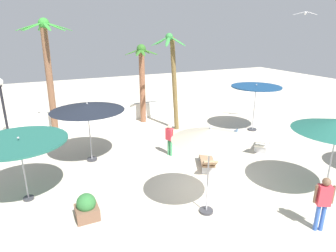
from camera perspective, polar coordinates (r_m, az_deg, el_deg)
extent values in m
plane|color=beige|center=(11.46, 7.18, -11.45)|extent=(56.00, 56.00, 0.00)
cube|color=silver|center=(19.29, -7.77, 2.75)|extent=(25.20, 0.30, 1.05)
cylinder|color=#333338|center=(11.60, -25.74, -12.69)|extent=(0.36, 0.36, 0.08)
cylinder|color=#A5A5AD|center=(11.12, -26.50, -7.94)|extent=(0.05, 0.05, 2.21)
cylinder|color=#1E594C|center=(10.72, -27.32, -2.71)|extent=(3.10, 3.10, 0.06)
sphere|color=#99999E|center=(10.68, -27.42, -2.10)|extent=(0.08, 0.08, 0.08)
cylinder|color=#333338|center=(9.96, 7.53, -16.21)|extent=(0.46, 0.46, 0.08)
cylinder|color=#A5A5AD|center=(9.31, 7.86, -9.85)|extent=(0.05, 0.05, 2.59)
cone|color=#B7AD93|center=(8.73, 8.26, -1.61)|extent=(2.34, 2.34, 0.36)
sphere|color=#99999E|center=(8.67, 8.32, -0.41)|extent=(0.08, 0.08, 0.08)
cylinder|color=#333338|center=(12.14, 28.43, -11.69)|extent=(0.42, 0.42, 0.08)
cylinder|color=#A5A5AD|center=(11.62, 29.33, -6.45)|extent=(0.05, 0.05, 2.51)
cylinder|color=#333338|center=(17.96, 16.22, -0.64)|extent=(0.51, 0.51, 0.08)
cylinder|color=#A5A5AD|center=(17.60, 16.59, 3.29)|extent=(0.05, 0.05, 2.63)
cylinder|color=navy|center=(17.33, 16.98, 7.42)|extent=(2.81, 2.81, 0.06)
sphere|color=#99999E|center=(17.31, 17.01, 7.75)|extent=(0.08, 0.08, 0.08)
cylinder|color=#333338|center=(13.79, -14.71, -6.35)|extent=(0.45, 0.45, 0.08)
cylinder|color=#A5A5AD|center=(13.36, -15.12, -1.81)|extent=(0.05, 0.05, 2.41)
cone|color=black|center=(12.98, -15.59, 3.59)|extent=(3.18, 3.18, 0.29)
sphere|color=#99999E|center=(12.94, -15.65, 4.30)|extent=(0.08, 0.08, 0.08)
cylinder|color=brown|center=(18.39, -5.07, 7.73)|extent=(0.35, 0.35, 4.59)
sphere|color=#306723|center=(18.10, -5.28, 14.88)|extent=(0.56, 0.56, 0.56)
ellipsoid|color=#306723|center=(18.28, -3.66, 14.41)|extent=(1.01, 0.24, 0.41)
ellipsoid|color=#306723|center=(18.56, -4.41, 14.46)|extent=(0.90, 0.79, 0.41)
ellipsoid|color=#306723|center=(18.60, -5.88, 14.43)|extent=(0.23, 1.01, 0.41)
ellipsoid|color=#306723|center=(18.41, -6.65, 14.36)|extent=(0.75, 0.93, 0.41)
ellipsoid|color=#306723|center=(18.04, -6.95, 14.27)|extent=(1.02, 0.39, 0.41)
ellipsoid|color=#306723|center=(17.62, -5.77, 14.21)|extent=(0.77, 0.92, 0.41)
ellipsoid|color=#306723|center=(17.60, -4.94, 14.23)|extent=(0.37, 1.02, 0.41)
ellipsoid|color=#306723|center=(17.97, -3.62, 14.35)|extent=(0.92, 0.76, 0.41)
cylinder|color=brown|center=(17.08, -22.23, 8.03)|extent=(0.42, 0.35, 5.99)
sphere|color=#338C31|center=(16.87, -23.27, 18.07)|extent=(0.56, 0.56, 0.56)
ellipsoid|color=#338C31|center=(16.83, -20.70, 17.84)|extent=(1.38, 0.38, 0.48)
ellipsoid|color=#338C31|center=(17.34, -21.36, 17.76)|extent=(1.20, 1.00, 0.48)
ellipsoid|color=#338C31|center=(17.56, -23.72, 17.47)|extent=(0.43, 1.38, 0.48)
ellipsoid|color=#338C31|center=(17.25, -25.29, 17.29)|extent=(1.25, 0.93, 0.48)
ellipsoid|color=#338C31|center=(16.89, -25.69, 17.25)|extent=(1.38, 0.27, 0.48)
ellipsoid|color=#338C31|center=(16.38, -25.02, 17.35)|extent=(1.15, 1.06, 0.48)
ellipsoid|color=#338C31|center=(16.18, -22.71, 17.64)|extent=(0.39, 1.38, 0.48)
ellipsoid|color=#338C31|center=(16.38, -21.38, 17.79)|extent=(1.06, 1.15, 0.48)
cylinder|color=brown|center=(16.74, 1.29, 8.02)|extent=(0.60, 0.26, 5.32)
sphere|color=#34823C|center=(16.32, 0.24, 17.14)|extent=(0.41, 0.41, 0.41)
ellipsoid|color=#34823C|center=(16.65, 1.89, 16.41)|extent=(1.06, 0.37, 0.53)
ellipsoid|color=#34823C|center=(16.88, 0.03, 16.45)|extent=(0.53, 1.05, 0.53)
ellipsoid|color=#34823C|center=(16.73, -1.18, 16.42)|extent=(0.54, 1.05, 0.53)
ellipsoid|color=#34823C|center=(16.09, -1.63, 16.34)|extent=(1.05, 0.21, 0.53)
ellipsoid|color=#34823C|center=(15.77, -0.06, 16.31)|extent=(0.74, 0.98, 0.53)
ellipsoid|color=#34823C|center=(16.00, 1.93, 16.33)|extent=(0.67, 1.01, 0.53)
cylinder|color=black|center=(16.38, -28.49, -3.83)|extent=(0.28, 0.28, 0.20)
cylinder|color=black|center=(15.93, -29.30, 1.19)|extent=(0.12, 0.12, 3.21)
cylinder|color=black|center=(15.60, -30.22, 6.83)|extent=(0.22, 0.22, 0.06)
cube|color=#B7B7BC|center=(13.35, 7.25, -6.07)|extent=(0.52, 0.27, 0.35)
cube|color=#B7B7BC|center=(12.19, 8.00, -8.60)|extent=(0.52, 0.27, 0.35)
cube|color=#8C6B4C|center=(12.69, 7.64, -6.57)|extent=(1.09, 1.50, 0.08)
cube|color=#8C6B4C|center=(11.79, 8.25, -7.21)|extent=(0.74, 0.76, 0.44)
cube|color=#B7B7BC|center=(15.89, 18.51, -2.84)|extent=(0.37, 0.46, 0.35)
cube|color=#B7B7BC|center=(14.69, 17.65, -4.49)|extent=(0.37, 0.46, 0.35)
cube|color=silver|center=(15.23, 18.16, -3.02)|extent=(1.45, 1.29, 0.08)
cube|color=silver|center=(14.35, 17.69, -3.02)|extent=(0.83, 0.82, 0.35)
cube|color=#B7B7BC|center=(15.60, 6.75, -2.37)|extent=(0.42, 0.41, 0.35)
cube|color=#B7B7BC|center=(15.37, 11.46, -2.94)|extent=(0.42, 0.41, 0.35)
cube|color=slate|center=(15.41, 9.12, -2.05)|extent=(1.37, 1.39, 0.08)
cube|color=slate|center=(15.19, 12.45, -1.51)|extent=(0.79, 0.79, 0.45)
cylinder|color=#3359B2|center=(9.94, 27.27, -15.67)|extent=(0.12, 0.12, 0.88)
cylinder|color=#3359B2|center=(10.01, 28.15, -15.60)|extent=(0.12, 0.12, 0.88)
cube|color=#D8333F|center=(9.60, 28.38, -11.89)|extent=(0.43, 0.39, 0.62)
sphere|color=brown|center=(9.41, 28.78, -9.61)|extent=(0.24, 0.24, 0.24)
cylinder|color=brown|center=(9.50, 27.06, -11.81)|extent=(0.08, 0.08, 0.56)
cylinder|color=brown|center=(9.69, 29.74, -11.65)|extent=(0.08, 0.08, 0.56)
cylinder|color=#3F8C59|center=(13.67, 0.62, -4.33)|extent=(0.12, 0.12, 0.78)
cylinder|color=#3F8C59|center=(13.77, 0.14, -4.15)|extent=(0.12, 0.12, 0.78)
cube|color=#D8333F|center=(13.48, 0.38, -1.61)|extent=(0.35, 0.42, 0.55)
sphere|color=beige|center=(13.35, 0.39, -0.07)|extent=(0.21, 0.21, 0.21)
cylinder|color=beige|center=(13.31, 1.12, -1.75)|extent=(0.08, 0.08, 0.50)
cylinder|color=beige|center=(13.63, -0.33, -1.26)|extent=(0.08, 0.08, 0.50)
ellipsoid|color=white|center=(17.51, 25.38, 19.36)|extent=(0.31, 0.31, 0.12)
sphere|color=white|center=(17.34, 25.46, 19.48)|extent=(0.10, 0.10, 0.10)
cube|color=silver|center=(17.54, 26.41, 19.29)|extent=(0.51, 0.50, 0.19)
cube|color=silver|center=(17.48, 24.38, 19.56)|extent=(0.52, 0.50, 0.16)
cube|color=brown|center=(9.87, -15.63, -16.06)|extent=(0.70, 0.70, 0.40)
sphere|color=#2D6B33|center=(9.68, -15.81, -14.34)|extent=(0.60, 0.60, 0.60)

